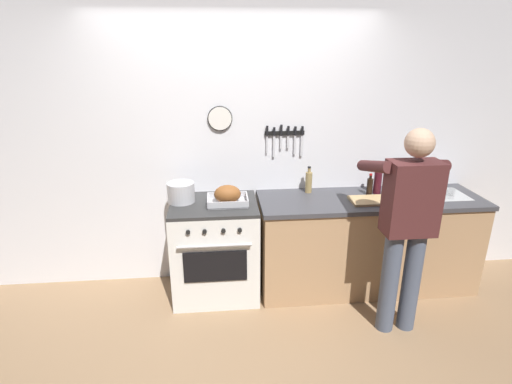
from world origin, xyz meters
TOP-DOWN VIEW (x-y plane):
  - ground_plane at (0.00, 0.00)m, footprint 8.00×8.00m
  - wall_back at (-0.00, 1.35)m, footprint 6.00×0.13m
  - counter_block at (1.21, 0.99)m, footprint 2.03×0.65m
  - stove at (-0.22, 0.99)m, footprint 0.76×0.67m
  - person_cook at (1.24, 0.35)m, footprint 0.51×0.63m
  - roasting_pan at (-0.10, 0.96)m, footprint 0.35×0.26m
  - stock_pot at (-0.50, 1.06)m, footprint 0.24×0.24m
  - cutting_board at (1.16, 0.90)m, footprint 0.36×0.24m
  - bottle_vinegar at (0.67, 1.19)m, footprint 0.06×0.06m
  - bottle_wine_red at (1.29, 1.09)m, footprint 0.07×0.07m
  - bottle_soy_sauce at (1.21, 1.06)m, footprint 0.05×0.05m

SIDE VIEW (x-z plane):
  - ground_plane at x=0.00m, z-range 0.00..0.00m
  - stove at x=-0.22m, z-range 0.00..0.90m
  - counter_block at x=1.21m, z-range 0.01..0.91m
  - cutting_board at x=1.16m, z-range 0.90..0.92m
  - person_cook at x=1.24m, z-range 0.12..1.78m
  - roasting_pan at x=-0.10m, z-range 0.89..1.06m
  - bottle_soy_sauce at x=1.21m, z-range 0.88..1.09m
  - stock_pot at x=-0.50m, z-range 0.90..1.07m
  - bottle_vinegar at x=0.67m, z-range 0.88..1.13m
  - bottle_wine_red at x=1.29m, z-range 0.88..1.17m
  - wall_back at x=0.00m, z-range 0.00..2.60m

